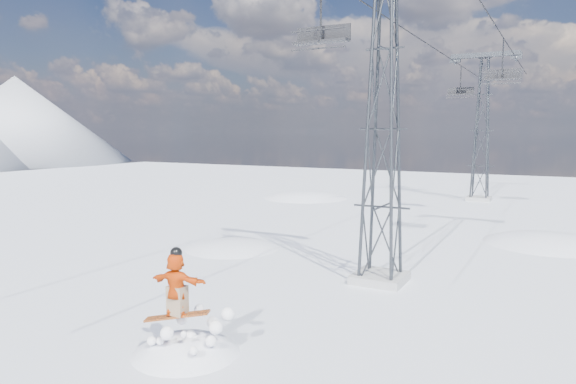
# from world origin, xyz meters

# --- Properties ---
(ground) EXTENTS (120.00, 120.00, 0.00)m
(ground) POSITION_xyz_m (0.00, 0.00, 0.00)
(ground) COLOR white
(ground) RESTS_ON ground
(snow_terrain) EXTENTS (39.00, 37.00, 22.00)m
(snow_terrain) POSITION_xyz_m (-4.77, 21.24, -9.59)
(snow_terrain) COLOR white
(snow_terrain) RESTS_ON ground
(lift_tower_near) EXTENTS (5.20, 1.80, 11.43)m
(lift_tower_near) POSITION_xyz_m (0.80, 8.00, 5.47)
(lift_tower_near) COLOR #999999
(lift_tower_near) RESTS_ON ground
(lift_tower_far) EXTENTS (5.20, 1.80, 11.43)m
(lift_tower_far) POSITION_xyz_m (0.80, 33.00, 5.47)
(lift_tower_far) COLOR #999999
(lift_tower_far) RESTS_ON ground
(haul_cables) EXTENTS (4.46, 51.00, 0.06)m
(haul_cables) POSITION_xyz_m (0.80, 19.50, 10.85)
(haul_cables) COLOR black
(haul_cables) RESTS_ON ground
(lift_chair_near) EXTENTS (2.07, 0.60, 2.57)m
(lift_chair_near) POSITION_xyz_m (-1.40, 7.59, 8.79)
(lift_chair_near) COLOR black
(lift_chair_near) RESTS_ON ground
(lift_chair_mid) EXTENTS (2.14, 0.62, 2.66)m
(lift_chair_mid) POSITION_xyz_m (3.00, 23.83, 8.72)
(lift_chair_mid) COLOR black
(lift_chair_mid) RESTS_ON ground
(lift_chair_far) EXTENTS (2.14, 0.62, 2.66)m
(lift_chair_far) POSITION_xyz_m (-1.40, 35.80, 8.72)
(lift_chair_far) COLOR black
(lift_chair_far) RESTS_ON ground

